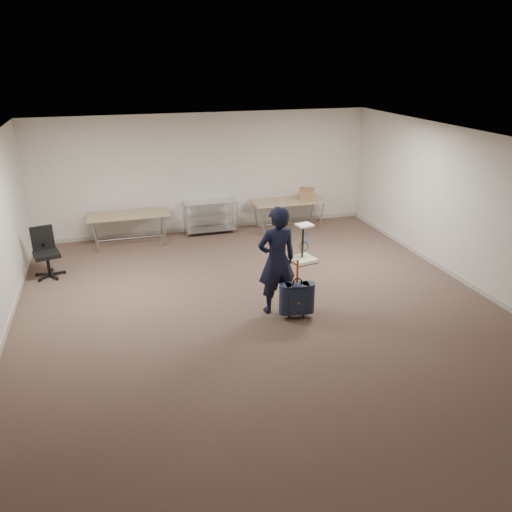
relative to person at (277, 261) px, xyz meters
name	(u,v)px	position (x,y,z in m)	size (l,w,h in m)	color
ground	(262,313)	(-0.25, -0.01, -0.91)	(9.00, 9.00, 0.00)	#4F3A30
room_shell	(241,277)	(-0.25, 1.37, -0.86)	(8.00, 9.00, 9.00)	silver
folding_table_left	(128,216)	(-2.15, 3.94, -0.23)	(1.80, 0.75, 0.73)	#9D7D60
folding_table_right	(289,203)	(1.65, 3.94, -0.23)	(1.80, 0.75, 0.73)	#9D7D60
wire_shelf	(210,216)	(-0.25, 4.19, -0.47)	(1.22, 0.47, 0.80)	silver
person	(277,261)	(0.00, 0.00, 0.00)	(0.66, 0.44, 1.82)	black
suitcase	(297,299)	(0.24, -0.33, -0.57)	(0.40, 0.26, 1.02)	#161D32
office_chair	(48,262)	(-3.78, 2.62, -0.62)	(0.59, 0.59, 0.97)	black
equipment_cart	(304,252)	(1.23, 1.86, -0.70)	(0.53, 0.53, 0.82)	beige
cardboard_box	(307,194)	(2.11, 3.90, -0.04)	(0.37, 0.28, 0.28)	#A0804A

